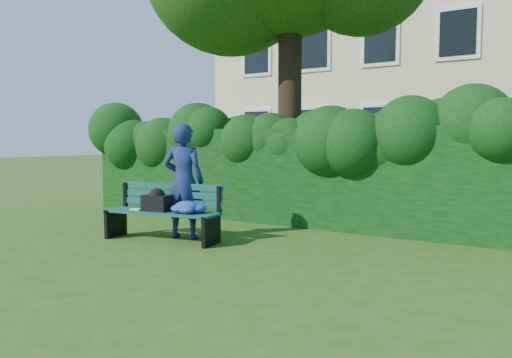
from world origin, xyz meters
The scene contains 5 objects.
ground centered at (0.00, 0.00, 0.00)m, with size 80.00×80.00×0.00m, color #275313.
apartment_building centered at (0.00, 13.99, 6.00)m, with size 16.00×8.08×12.00m.
hedge centered at (0.00, 2.20, 0.90)m, with size 10.00×1.00×1.80m.
park_bench centered at (-0.99, -0.41, 0.50)m, with size 1.94×0.85×0.89m.
man_reading centered at (-0.92, -0.12, 0.92)m, with size 0.67×0.44×1.85m, color navy.
Camera 1 is at (4.36, -6.17, 1.57)m, focal length 35.00 mm.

